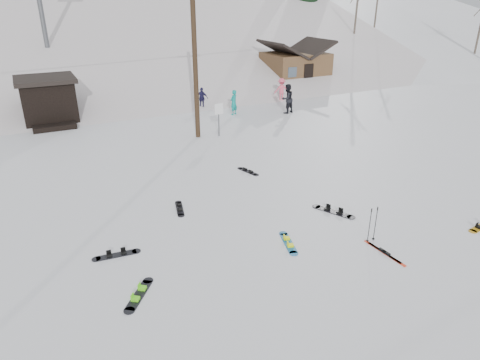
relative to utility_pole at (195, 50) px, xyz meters
name	(u,v)px	position (x,y,z in m)	size (l,w,h in m)	color
ground	(321,289)	(-2.00, -14.00, -4.68)	(200.00, 200.00, 0.00)	white
ski_slope	(83,140)	(-2.00, 41.00, -16.68)	(60.00, 75.00, 45.00)	silver
ridge_right	(320,111)	(36.00, 36.00, -15.68)	(34.00, 85.00, 36.00)	white
treeline_right	(348,49)	(34.00, 28.00, -4.68)	(20.00, 60.00, 10.00)	black
treeline_crest	(49,35)	(-2.00, 72.00, -4.68)	(50.00, 6.00, 10.00)	black
utility_pole	(195,50)	(0.00, 0.00, 0.00)	(2.00, 0.26, 9.00)	#3A2819
trail_sign	(219,114)	(1.10, -0.42, -3.41)	(0.50, 0.09, 1.85)	#595B60
lift_hut	(48,100)	(-7.00, 6.94, -3.32)	(3.40, 4.10, 2.75)	black
cabin	(295,67)	(13.00, 10.00, -3.20)	(5.39, 4.40, 3.77)	brown
hero_snowboard	(288,243)	(-1.54, -11.67, -4.65)	(0.62, 1.42, 0.10)	#1D7ABE
hero_skis	(384,252)	(0.80, -13.48, -4.66)	(0.16, 1.65, 0.09)	red
ski_poles	(373,224)	(0.89, -12.75, -4.06)	(0.34, 0.09, 1.22)	black
board_scatter_a	(117,255)	(-6.60, -9.88, -4.65)	(1.46, 0.38, 0.10)	black
board_scatter_b	(180,208)	(-3.85, -7.83, -4.66)	(0.51, 1.31, 0.09)	black
board_scatter_c	(139,294)	(-6.47, -12.05, -4.65)	(1.05, 1.27, 0.11)	black
board_scatter_d	(333,211)	(1.09, -10.60, -4.65)	(0.92, 1.55, 0.12)	black
board_scatter_f	(248,171)	(0.10, -5.78, -4.66)	(0.53, 1.26, 0.09)	black
skier_teal	(234,102)	(3.88, 3.39, -3.87)	(0.59, 0.39, 1.62)	#0E8D85
skier_dark	(287,99)	(7.20, 2.14, -3.72)	(0.93, 0.73, 1.92)	black
skier_pink	(281,90)	(8.79, 5.41, -3.86)	(1.06, 0.61, 1.64)	#EF5471
skier_navy	(202,98)	(2.59, 5.70, -3.94)	(0.87, 0.36, 1.48)	#1D1940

